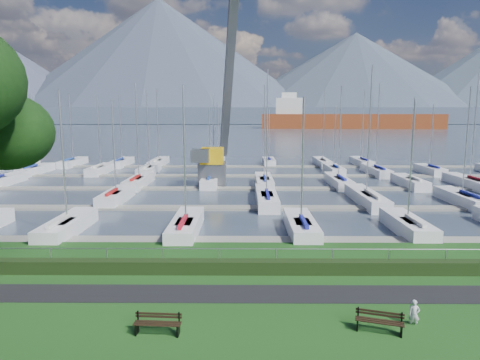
{
  "coord_description": "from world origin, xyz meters",
  "views": [
    {
      "loc": [
        0.26,
        -21.8,
        8.35
      ],
      "look_at": [
        0.0,
        12.0,
        3.0
      ],
      "focal_mm": 32.0,
      "sensor_mm": 36.0,
      "label": 1
    }
  ],
  "objects_px": {
    "bench_right": "(379,322)",
    "person": "(414,311)",
    "crane": "(217,138)",
    "bench_left": "(158,324)"
  },
  "relations": [
    {
      "from": "crane",
      "to": "bench_right",
      "type": "bearing_deg",
      "value": -77.13
    },
    {
      "from": "bench_right",
      "to": "crane",
      "type": "bearing_deg",
      "value": 120.23
    },
    {
      "from": "person",
      "to": "crane",
      "type": "height_order",
      "value": "crane"
    },
    {
      "from": "crane",
      "to": "person",
      "type": "bearing_deg",
      "value": -74.56
    },
    {
      "from": "bench_left",
      "to": "bench_right",
      "type": "xyz_separation_m",
      "value": [
        8.48,
        0.22,
        0.0
      ]
    },
    {
      "from": "bench_right",
      "to": "person",
      "type": "distance_m",
      "value": 1.68
    },
    {
      "from": "bench_left",
      "to": "person",
      "type": "xyz_separation_m",
      "value": [
        10.05,
        0.81,
        0.16
      ]
    },
    {
      "from": "bench_right",
      "to": "crane",
      "type": "xyz_separation_m",
      "value": [
        -8.47,
        36.23,
        4.91
      ]
    },
    {
      "from": "bench_left",
      "to": "crane",
      "type": "distance_m",
      "value": 36.78
    },
    {
      "from": "bench_right",
      "to": "crane",
      "type": "height_order",
      "value": "crane"
    }
  ]
}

